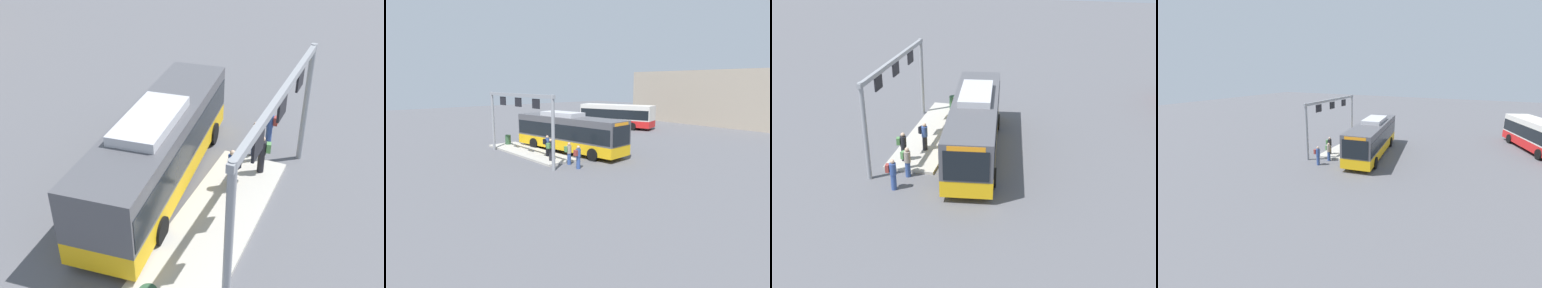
{
  "view_description": "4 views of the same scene",
  "coord_description": "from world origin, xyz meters",
  "views": [
    {
      "loc": [
        -13.28,
        -7.41,
        10.69
      ],
      "look_at": [
        1.51,
        -0.69,
        1.16
      ],
      "focal_mm": 42.28,
      "sensor_mm": 36.0,
      "label": 1
    },
    {
      "loc": [
        22.03,
        -17.33,
        5.96
      ],
      "look_at": [
        2.98,
        -1.48,
        1.31
      ],
      "focal_mm": 30.47,
      "sensor_mm": 36.0,
      "label": 2
    },
    {
      "loc": [
        22.98,
        4.62,
        11.9
      ],
      "look_at": [
        2.63,
        -0.03,
        1.74
      ],
      "focal_mm": 42.45,
      "sensor_mm": 36.0,
      "label": 3
    },
    {
      "loc": [
        22.83,
        8.89,
        7.88
      ],
      "look_at": [
        1.86,
        -1.49,
        1.32
      ],
      "focal_mm": 24.29,
      "sensor_mm": 36.0,
      "label": 4
    }
  ],
  "objects": [
    {
      "name": "person_waiting_mid",
      "position": [
        2.2,
        -3.53,
        1.05
      ],
      "size": [
        0.43,
        0.58,
        1.67
      ],
      "rotation": [
        0.0,
        0.0,
        1.83
      ],
      "color": "black",
      "rests_on": "platform_curb"
    },
    {
      "name": "station_building",
      "position": [
        0.1,
        29.48,
        3.87
      ],
      "size": [
        29.75,
        8.0,
        7.75
      ],
      "primitive_type": "cube",
      "color": "tan",
      "rests_on": "ground"
    },
    {
      "name": "person_waiting_near",
      "position": [
        3.54,
        -2.84,
        0.89
      ],
      "size": [
        0.49,
        0.6,
        1.67
      ],
      "rotation": [
        0.0,
        0.0,
        1.17
      ],
      "color": "#334C8C",
      "rests_on": "ground"
    },
    {
      "name": "trash_bin",
      "position": [
        -5.99,
        -2.78,
        0.61
      ],
      "size": [
        0.52,
        0.52,
        0.9
      ],
      "primitive_type": "cylinder",
      "color": "#2D5133",
      "rests_on": "platform_curb"
    },
    {
      "name": "person_boarding",
      "position": [
        4.93,
        -3.1,
        0.89
      ],
      "size": [
        0.37,
        0.55,
        1.67
      ],
      "rotation": [
        0.0,
        0.0,
        1.66
      ],
      "color": "#334C8C",
      "rests_on": "ground"
    },
    {
      "name": "person_waiting_far",
      "position": [
        0.66,
        -2.8,
        1.05
      ],
      "size": [
        0.5,
        0.6,
        1.67
      ],
      "rotation": [
        0.0,
        0.0,
        1.15
      ],
      "color": "black",
      "rests_on": "platform_curb"
    },
    {
      "name": "bus_background_left",
      "position": [
        -8.23,
        14.64,
        1.78
      ],
      "size": [
        10.16,
        5.59,
        3.1
      ],
      "rotation": [
        0.0,
        0.0,
        3.47
      ],
      "color": "red",
      "rests_on": "ground"
    },
    {
      "name": "platform_sign_gantry",
      "position": [
        -0.42,
        -4.68,
        3.77
      ],
      "size": [
        9.62,
        0.24,
        5.2
      ],
      "color": "gray",
      "rests_on": "ground"
    },
    {
      "name": "platform_curb",
      "position": [
        -1.84,
        -2.97,
        0.08
      ],
      "size": [
        10.0,
        2.8,
        0.16
      ],
      "primitive_type": "cube",
      "color": "#B2ADA3",
      "rests_on": "ground"
    },
    {
      "name": "bus_main",
      "position": [
        -0.01,
        -0.0,
        1.81
      ],
      "size": [
        11.3,
        3.92,
        3.46
      ],
      "rotation": [
        0.0,
        0.0,
        0.13
      ],
      "color": "#EAAD14",
      "rests_on": "ground"
    },
    {
      "name": "ground_plane",
      "position": [
        0.0,
        0.0,
        0.0
      ],
      "size": [
        120.0,
        120.0,
        0.0
      ],
      "primitive_type": "plane",
      "color": "#56565B"
    }
  ]
}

